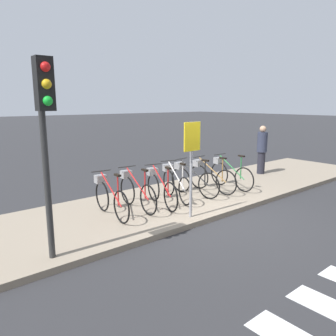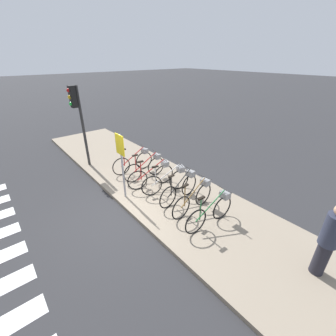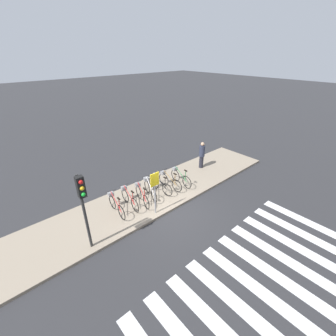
% 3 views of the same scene
% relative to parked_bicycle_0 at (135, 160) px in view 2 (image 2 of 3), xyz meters
% --- Properties ---
extents(ground_plane, '(120.00, 120.00, 0.00)m').
position_rel_parked_bicycle_0_xyz_m(ground_plane, '(1.93, -1.50, -0.56)').
color(ground_plane, '#2D2D30').
extents(sidewalk, '(15.96, 3.09, 0.12)m').
position_rel_parked_bicycle_0_xyz_m(sidewalk, '(1.93, 0.04, -0.50)').
color(sidewalk, gray).
rests_on(sidewalk, ground_plane).
extents(parked_bicycle_0, '(0.46, 1.65, 1.01)m').
position_rel_parked_bicycle_0_xyz_m(parked_bicycle_0, '(0.00, 0.00, 0.00)').
color(parked_bicycle_0, black).
rests_on(parked_bicycle_0, sidewalk).
extents(parked_bicycle_1, '(0.46, 1.65, 1.01)m').
position_rel_parked_bicycle_0_xyz_m(parked_bicycle_1, '(0.72, 0.05, 0.00)').
color(parked_bicycle_1, black).
rests_on(parked_bicycle_1, sidewalk).
extents(parked_bicycle_2, '(0.54, 1.61, 1.01)m').
position_rel_parked_bicycle_0_xyz_m(parked_bicycle_2, '(1.33, -0.10, 0.00)').
color(parked_bicycle_2, black).
rests_on(parked_bicycle_2, sidewalk).
extents(parked_bicycle_3, '(0.59, 1.60, 1.01)m').
position_rel_parked_bicycle_0_xyz_m(parked_bicycle_3, '(1.93, 0.04, 0.00)').
color(parked_bicycle_3, black).
rests_on(parked_bicycle_3, sidewalk).
extents(parked_bicycle_4, '(0.46, 1.64, 1.01)m').
position_rel_parked_bicycle_0_xyz_m(parked_bicycle_4, '(2.53, 0.05, 0.00)').
color(parked_bicycle_4, black).
rests_on(parked_bicycle_4, sidewalk).
extents(parked_bicycle_5, '(0.46, 1.65, 1.01)m').
position_rel_parked_bicycle_0_xyz_m(parked_bicycle_5, '(3.17, -0.00, 0.00)').
color(parked_bicycle_5, black).
rests_on(parked_bicycle_5, sidewalk).
extents(parked_bicycle_6, '(0.46, 1.65, 1.01)m').
position_rel_parked_bicycle_0_xyz_m(parked_bicycle_6, '(3.88, -0.10, 0.00)').
color(parked_bicycle_6, black).
rests_on(parked_bicycle_6, sidewalk).
extents(pedestrian, '(0.34, 0.34, 1.67)m').
position_rel_parked_bicycle_0_xyz_m(pedestrian, '(6.24, 0.44, 0.43)').
color(pedestrian, '#23232D').
rests_on(pedestrian, sidewalk).
extents(traffic_light, '(0.24, 0.40, 3.08)m').
position_rel_parked_bicycle_0_xyz_m(traffic_light, '(-1.71, -1.27, 1.78)').
color(traffic_light, '#2D2D2D').
rests_on(traffic_light, sidewalk).
extents(sign_post, '(0.44, 0.07, 2.05)m').
position_rel_parked_bicycle_0_xyz_m(sign_post, '(1.30, -1.21, 0.96)').
color(sign_post, '#99999E').
rests_on(sign_post, sidewalk).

